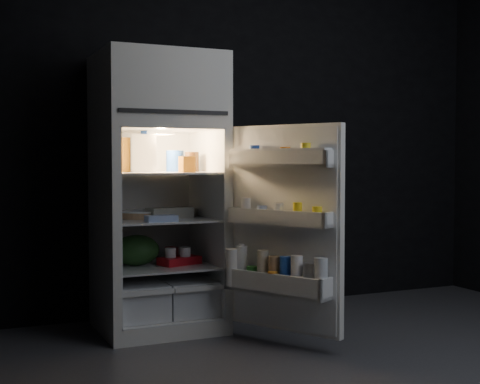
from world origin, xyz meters
name	(u,v)px	position (x,y,z in m)	size (l,w,h in m)	color
floor	(382,369)	(0.00, 0.00, 0.00)	(4.00, 3.40, 0.00)	#46464B
wall_back	(247,127)	(0.00, 1.70, 1.35)	(4.00, 0.00, 2.70)	black
refrigerator	(157,183)	(-0.82, 1.32, 0.96)	(0.76, 0.71, 1.78)	white
fridge_door	(282,232)	(-0.27, 0.61, 0.68)	(0.51, 0.72, 1.22)	white
milk_jug	(144,153)	(-0.91, 1.31, 1.15)	(0.15, 0.15, 0.24)	white
mayo_jar	(175,161)	(-0.68, 1.37, 1.10)	(0.12, 0.12, 0.14)	#1F47A9
jam_jar	(192,162)	(-0.59, 1.30, 1.09)	(0.09, 0.09, 0.13)	#331F0E
amber_bottle	(125,155)	(-1.03, 1.33, 1.14)	(0.07, 0.07, 0.22)	#AE6D1B
small_carton	(187,164)	(-0.69, 1.09, 1.08)	(0.09, 0.07, 0.10)	orange
egg_carton	(170,213)	(-0.76, 1.25, 0.76)	(0.30, 0.11, 0.07)	gray
pie	(144,215)	(-0.90, 1.35, 0.75)	(0.30, 0.30, 0.04)	#A17B55
flat_package	(161,218)	(-0.88, 1.04, 0.75)	(0.19, 0.09, 0.04)	#7D93C1
wrapped_pkg	(186,212)	(-0.60, 1.39, 0.75)	(0.12, 0.10, 0.05)	beige
produce_bag	(136,250)	(-0.97, 1.30, 0.52)	(0.30, 0.26, 0.20)	#193815
yogurt_tray	(179,261)	(-0.70, 1.23, 0.45)	(0.26, 0.14, 0.05)	#B50F18
small_can_red	(171,254)	(-0.70, 1.42, 0.47)	(0.07, 0.07, 0.09)	#B50F18
small_can_silver	(181,253)	(-0.63, 1.41, 0.47)	(0.06, 0.06, 0.09)	silver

